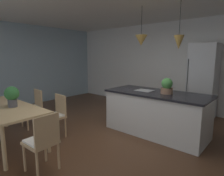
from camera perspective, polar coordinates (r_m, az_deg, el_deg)
ground_plane at (r=3.83m, az=-2.10°, el=-16.35°), size 10.00×8.40×0.04m
wall_back_kitchen at (r=6.25m, az=18.75°, el=6.24°), size 10.00×0.12×2.70m
window_wall_left_glazing at (r=6.90m, az=-27.87°, el=5.91°), size 0.06×8.40×2.70m
dining_table at (r=4.11m, az=-29.85°, el=-5.68°), size 2.03×0.87×0.73m
chair_kitchen_end at (r=2.95m, az=-20.12°, el=-14.56°), size 0.42×0.42×0.87m
chair_far_left at (r=4.86m, az=-22.51°, el=-5.24°), size 0.43×0.43×0.87m
chair_far_right at (r=4.09m, az=-16.65°, el=-7.63°), size 0.42×0.42×0.87m
kitchen_island at (r=4.22m, az=13.03°, el=-7.13°), size 2.13×0.95×0.91m
refrigerator at (r=5.61m, az=25.53°, el=1.80°), size 0.66×0.67×1.98m
pendant_over_island_main at (r=4.27m, az=8.74°, el=13.98°), size 0.26×0.26×0.82m
pendant_over_island_aux at (r=3.88m, az=19.40°, el=12.87°), size 0.19×0.19×0.92m
potted_plant_on_island at (r=3.99m, az=16.15°, el=0.52°), size 0.24×0.24×0.32m
potted_plant_on_table at (r=3.92m, az=-27.84°, el=-1.90°), size 0.26×0.26×0.38m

